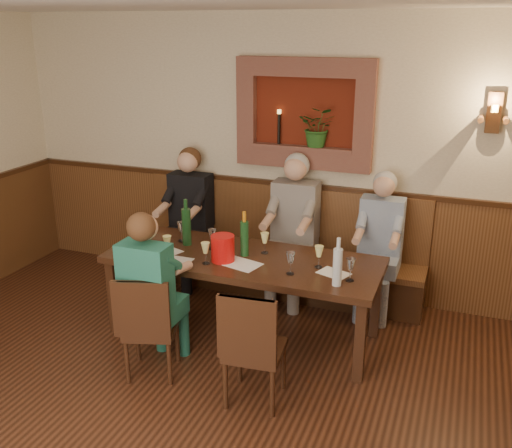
# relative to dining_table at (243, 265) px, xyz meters

# --- Properties ---
(room_shell) EXTENTS (6.04, 6.04, 2.82)m
(room_shell) POSITION_rel_dining_table_xyz_m (0.00, -1.85, 1.21)
(room_shell) COLOR beige
(room_shell) RESTS_ON ground
(wainscoting) EXTENTS (6.02, 6.02, 1.15)m
(wainscoting) POSITION_rel_dining_table_xyz_m (0.00, -1.85, -0.09)
(wainscoting) COLOR #502F17
(wainscoting) RESTS_ON ground
(wall_niche) EXTENTS (1.36, 0.30, 1.06)m
(wall_niche) POSITION_rel_dining_table_xyz_m (0.24, 1.09, 1.13)
(wall_niche) COLOR #5F1B0D
(wall_niche) RESTS_ON ground
(wall_sconce) EXTENTS (0.25, 0.20, 0.35)m
(wall_sconce) POSITION_rel_dining_table_xyz_m (1.90, 1.08, 1.27)
(wall_sconce) COLOR #502F17
(wall_sconce) RESTS_ON ground
(dining_table) EXTENTS (2.40, 0.90, 0.75)m
(dining_table) POSITION_rel_dining_table_xyz_m (0.00, 0.00, 0.00)
(dining_table) COLOR black
(dining_table) RESTS_ON ground
(bench) EXTENTS (3.00, 0.45, 1.11)m
(bench) POSITION_rel_dining_table_xyz_m (0.00, 0.94, -0.35)
(bench) COLOR #381E0F
(bench) RESTS_ON ground
(chair_near_left) EXTENTS (0.49, 0.49, 0.88)m
(chair_near_left) POSITION_rel_dining_table_xyz_m (-0.44, -0.85, -0.42)
(chair_near_left) COLOR black
(chair_near_left) RESTS_ON ground
(chair_near_right) EXTENTS (0.45, 0.45, 0.92)m
(chair_near_right) POSITION_rel_dining_table_xyz_m (0.44, -0.89, -0.41)
(chair_near_right) COLOR black
(chair_near_right) RESTS_ON ground
(person_bench_left) EXTENTS (0.44, 0.54, 1.47)m
(person_bench_left) POSITION_rel_dining_table_xyz_m (-0.97, 0.84, -0.07)
(person_bench_left) COLOR black
(person_bench_left) RESTS_ON ground
(person_bench_mid) EXTENTS (0.45, 0.55, 1.50)m
(person_bench_mid) POSITION_rel_dining_table_xyz_m (0.19, 0.84, -0.05)
(person_bench_mid) COLOR #534D4C
(person_bench_mid) RESTS_ON ground
(person_bench_right) EXTENTS (0.41, 0.50, 1.39)m
(person_bench_right) POSITION_rel_dining_table_xyz_m (1.04, 0.84, -0.10)
(person_bench_right) COLOR navy
(person_bench_right) RESTS_ON ground
(person_chair_front) EXTENTS (0.40, 0.49, 1.37)m
(person_chair_front) POSITION_rel_dining_table_xyz_m (-0.45, -0.78, -0.11)
(person_chair_front) COLOR #194F59
(person_chair_front) RESTS_ON ground
(spittoon_bucket) EXTENTS (0.26, 0.26, 0.23)m
(spittoon_bucket) POSITION_rel_dining_table_xyz_m (-0.13, -0.14, 0.19)
(spittoon_bucket) COLOR red
(spittoon_bucket) RESTS_ON dining_table
(wine_bottle_green_a) EXTENTS (0.08, 0.08, 0.40)m
(wine_bottle_green_a) POSITION_rel_dining_table_xyz_m (-0.00, 0.04, 0.24)
(wine_bottle_green_a) COLOR #19471E
(wine_bottle_green_a) RESTS_ON dining_table
(wine_bottle_green_b) EXTENTS (0.10, 0.10, 0.43)m
(wine_bottle_green_b) POSITION_rel_dining_table_xyz_m (-0.60, 0.09, 0.26)
(wine_bottle_green_b) COLOR #19471E
(wine_bottle_green_b) RESTS_ON dining_table
(water_bottle) EXTENTS (0.09, 0.09, 0.39)m
(water_bottle) POSITION_rel_dining_table_xyz_m (0.89, -0.27, 0.24)
(water_bottle) COLOR silver
(water_bottle) RESTS_ON dining_table
(tasting_sheet_a) EXTENTS (0.35, 0.30, 0.00)m
(tasting_sheet_a) POSITION_rel_dining_table_xyz_m (-0.71, -0.12, 0.08)
(tasting_sheet_a) COLOR white
(tasting_sheet_a) RESTS_ON dining_table
(tasting_sheet_b) EXTENTS (0.37, 0.30, 0.00)m
(tasting_sheet_b) POSITION_rel_dining_table_xyz_m (0.04, -0.16, 0.08)
(tasting_sheet_b) COLOR white
(tasting_sheet_b) RESTS_ON dining_table
(tasting_sheet_c) EXTENTS (0.29, 0.25, 0.00)m
(tasting_sheet_c) POSITION_rel_dining_table_xyz_m (0.82, -0.07, 0.08)
(tasting_sheet_c) COLOR white
(tasting_sheet_c) RESTS_ON dining_table
(tasting_sheet_d) EXTENTS (0.25, 0.18, 0.00)m
(tasting_sheet_d) POSITION_rel_dining_table_xyz_m (-0.50, -0.28, 0.08)
(tasting_sheet_d) COLOR white
(tasting_sheet_d) RESTS_ON dining_table
(wine_glass_0) EXTENTS (0.08, 0.08, 0.19)m
(wine_glass_0) POSITION_rel_dining_table_xyz_m (-0.87, -0.09, 0.17)
(wine_glass_0) COLOR #FDFB97
(wine_glass_0) RESTS_ON dining_table
(wine_glass_1) EXTENTS (0.08, 0.08, 0.19)m
(wine_glass_1) POSITION_rel_dining_table_xyz_m (-0.33, 0.07, 0.17)
(wine_glass_1) COLOR white
(wine_glass_1) RESTS_ON dining_table
(wine_glass_2) EXTENTS (0.08, 0.08, 0.19)m
(wine_glass_2) POSITION_rel_dining_table_xyz_m (0.15, 0.15, 0.17)
(wine_glass_2) COLOR #FDFB97
(wine_glass_2) RESTS_ON dining_table
(wine_glass_3) EXTENTS (0.08, 0.08, 0.19)m
(wine_glass_3) POSITION_rel_dining_table_xyz_m (0.97, -0.16, 0.17)
(wine_glass_3) COLOR white
(wine_glass_3) RESTS_ON dining_table
(wine_glass_4) EXTENTS (0.08, 0.08, 0.19)m
(wine_glass_4) POSITION_rel_dining_table_xyz_m (-0.68, 0.15, 0.17)
(wine_glass_4) COLOR white
(wine_glass_4) RESTS_ON dining_table
(wine_glass_5) EXTENTS (0.08, 0.08, 0.19)m
(wine_glass_5) POSITION_rel_dining_table_xyz_m (0.49, -0.20, 0.17)
(wine_glass_5) COLOR white
(wine_glass_5) RESTS_ON dining_table
(wine_glass_6) EXTENTS (0.08, 0.08, 0.19)m
(wine_glass_6) POSITION_rel_dining_table_xyz_m (-0.62, -0.23, 0.17)
(wine_glass_6) COLOR #FDFB97
(wine_glass_6) RESTS_ON dining_table
(wine_glass_7) EXTENTS (0.08, 0.08, 0.19)m
(wine_glass_7) POSITION_rel_dining_table_xyz_m (0.67, 0.01, 0.17)
(wine_glass_7) COLOR #FDFB97
(wine_glass_7) RESTS_ON dining_table
(wine_glass_8) EXTENTS (0.08, 0.08, 0.19)m
(wine_glass_8) POSITION_rel_dining_table_xyz_m (-0.24, -0.25, 0.17)
(wine_glass_8) COLOR #FDFB97
(wine_glass_8) RESTS_ON dining_table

